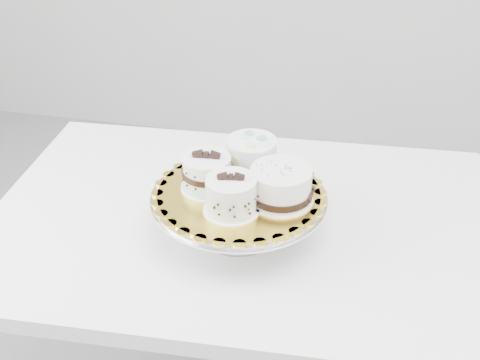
% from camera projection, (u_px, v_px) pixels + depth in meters
% --- Properties ---
extents(table, '(1.15, 0.80, 0.75)m').
position_uv_depth(table, '(243.00, 249.00, 1.36)').
color(table, white).
rests_on(table, floor).
extents(cake_stand, '(0.36, 0.36, 0.10)m').
position_uv_depth(cake_stand, '(239.00, 206.00, 1.22)').
color(cake_stand, gray).
rests_on(cake_stand, table).
extents(cake_board, '(0.38, 0.38, 0.00)m').
position_uv_depth(cake_board, '(239.00, 193.00, 1.21)').
color(cake_board, gold).
rests_on(cake_board, cake_stand).
extents(cake_swirl, '(0.11, 0.11, 0.09)m').
position_uv_depth(cake_swirl, '(231.00, 196.00, 1.13)').
color(cake_swirl, white).
rests_on(cake_swirl, cake_board).
extents(cake_banded, '(0.11, 0.11, 0.09)m').
position_uv_depth(cake_banded, '(207.00, 174.00, 1.20)').
color(cake_banded, white).
rests_on(cake_banded, cake_board).
extents(cake_dots, '(0.13, 0.13, 0.08)m').
position_uv_depth(cake_dots, '(251.00, 156.00, 1.25)').
color(cake_dots, white).
rests_on(cake_dots, cake_board).
extents(cake_ribbon, '(0.14, 0.13, 0.07)m').
position_uv_depth(cake_ribbon, '(281.00, 186.00, 1.17)').
color(cake_ribbon, white).
rests_on(cake_ribbon, cake_board).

